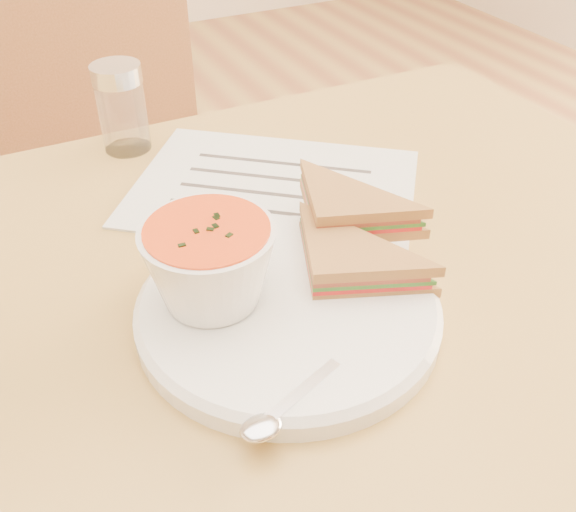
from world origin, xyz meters
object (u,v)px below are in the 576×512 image
chair_far (149,231)px  plate (288,310)px  condiment_shaker (122,108)px  soup_bowl (210,268)px  dining_table (269,493)px

chair_far → plate: 0.71m
chair_far → plate: chair_far is taller
plate → condiment_shaker: 0.37m
chair_far → condiment_shaker: (-0.06, -0.26, 0.37)m
chair_far → soup_bowl: chair_far is taller
condiment_shaker → plate: bearing=-83.8°
plate → soup_bowl: (-0.06, 0.03, 0.05)m
soup_bowl → dining_table: bearing=31.2°
chair_far → plate: (-0.02, -0.63, 0.32)m
chair_far → dining_table: bearing=81.6°
chair_far → soup_bowl: 0.71m
dining_table → condiment_shaker: 0.52m
soup_bowl → condiment_shaker: condiment_shaker is taller
plate → condiment_shaker: size_ratio=2.45×
plate → dining_table: bearing=84.9°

